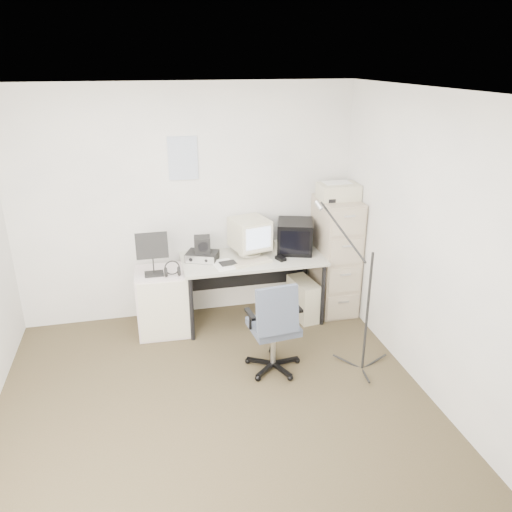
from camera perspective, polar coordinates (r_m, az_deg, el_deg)
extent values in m
cube|color=#41381E|center=(4.33, -4.42, -17.16)|extent=(3.60, 3.60, 0.01)
cube|color=white|center=(3.37, -5.70, 18.09)|extent=(3.60, 3.60, 0.01)
cube|color=white|center=(5.36, -7.86, 5.78)|extent=(3.60, 0.02, 2.50)
cube|color=white|center=(2.17, 2.60, -20.61)|extent=(3.60, 0.02, 2.50)
cube|color=white|center=(4.29, 19.55, 0.54)|extent=(0.02, 3.60, 2.50)
cube|color=white|center=(5.23, -8.35, 10.99)|extent=(0.30, 0.02, 0.44)
cube|color=#A9A08C|center=(5.62, 9.02, 0.01)|extent=(0.40, 0.60, 1.30)
cube|color=beige|center=(5.42, 9.39, 7.30)|extent=(0.43, 0.30, 0.16)
cube|color=beige|center=(5.44, -0.38, -3.74)|extent=(1.50, 0.70, 0.73)
cube|color=beige|center=(5.32, -0.72, 2.20)|extent=(0.44, 0.45, 0.40)
cube|color=black|center=(5.43, 4.48, 2.26)|extent=(0.48, 0.49, 0.34)
cube|color=beige|center=(5.40, 2.41, 1.06)|extent=(0.09, 0.09, 0.14)
cube|color=beige|center=(5.14, -0.50, -0.72)|extent=(0.44, 0.25, 0.02)
cube|color=black|center=(5.23, 2.83, -0.28)|extent=(0.11, 0.14, 0.04)
cube|color=black|center=(5.24, -6.15, -0.01)|extent=(0.38, 0.33, 0.09)
cube|color=black|center=(5.21, -6.16, 1.35)|extent=(0.18, 0.17, 0.17)
cube|color=white|center=(5.10, -3.66, -1.00)|extent=(0.24, 0.30, 0.02)
cube|color=beige|center=(5.58, 5.44, -4.88)|extent=(0.27, 0.49, 0.43)
cube|color=#4D5561|center=(4.55, 2.01, -7.88)|extent=(0.58, 0.58, 0.92)
cube|color=silver|center=(5.29, -10.39, -5.13)|extent=(0.57, 0.46, 0.69)
cube|color=black|center=(4.99, -11.75, 0.29)|extent=(0.35, 0.26, 0.45)
torus|color=black|center=(5.00, -9.54, -1.67)|extent=(0.19, 0.19, 0.03)
cylinder|color=black|center=(4.52, 12.78, -4.36)|extent=(0.03, 0.03, 1.52)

